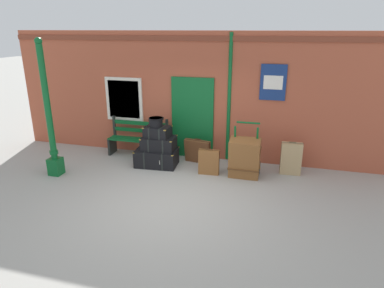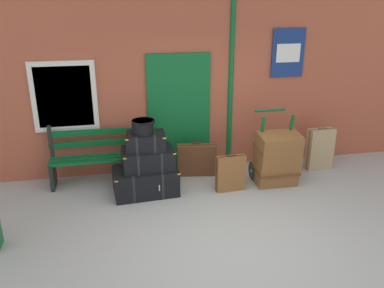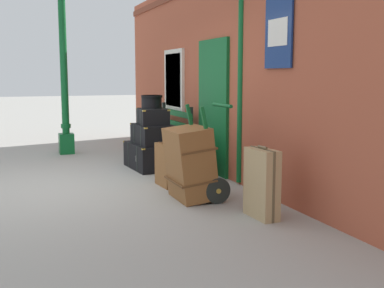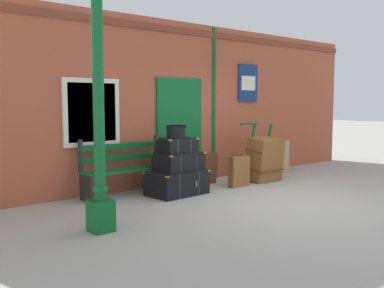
{
  "view_description": "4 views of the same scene",
  "coord_description": "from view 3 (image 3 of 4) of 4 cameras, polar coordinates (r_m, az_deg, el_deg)",
  "views": [
    {
      "loc": [
        2.01,
        -5.76,
        3.25
      ],
      "look_at": [
        0.01,
        1.55,
        0.66
      ],
      "focal_mm": 31.77,
      "sensor_mm": 36.0,
      "label": 1
    },
    {
      "loc": [
        -1.31,
        -4.18,
        3.01
      ],
      "look_at": [
        -0.13,
        1.69,
        0.75
      ],
      "focal_mm": 37.1,
      "sensor_mm": 36.0,
      "label": 2
    },
    {
      "loc": [
        6.95,
        -0.64,
        1.56
      ],
      "look_at": [
        0.18,
        1.92,
        0.54
      ],
      "focal_mm": 46.31,
      "sensor_mm": 36.0,
      "label": 3
    },
    {
      "loc": [
        -5.5,
        -4.4,
        1.62
      ],
      "look_at": [
        -0.33,
        1.9,
        0.84
      ],
      "focal_mm": 40.66,
      "sensor_mm": 36.0,
      "label": 4
    }
  ],
  "objects": [
    {
      "name": "large_brown_trunk",
      "position": [
        6.17,
        -0.24,
        -2.22
      ],
      "size": [
        0.7,
        0.53,
        0.92
      ],
      "color": "brown",
      "rests_on": "ground"
    },
    {
      "name": "platform_bench",
      "position": [
        9.1,
        -2.66,
        0.99
      ],
      "size": [
        1.6,
        0.43,
        1.01
      ],
      "color": "#0F5B28",
      "rests_on": "ground"
    },
    {
      "name": "porters_trolley",
      "position": [
        6.27,
        1.27,
        -3.82
      ],
      "size": [
        0.71,
        0.61,
        1.2
      ],
      "color": "black",
      "rests_on": "ground"
    },
    {
      "name": "brick_facade",
      "position": [
        7.68,
        4.22,
        8.3
      ],
      "size": [
        10.4,
        0.35,
        3.2
      ],
      "color": "#AD5138",
      "rests_on": "ground"
    },
    {
      "name": "suitcase_slate",
      "position": [
        7.53,
        0.44,
        -1.55
      ],
      "size": [
        0.7,
        0.32,
        0.63
      ],
      "color": "brown",
      "rests_on": "ground"
    },
    {
      "name": "steamer_trunk_base",
      "position": [
        8.29,
        -4.76,
        -1.36
      ],
      "size": [
        1.06,
        0.72,
        0.43
      ],
      "color": "black",
      "rests_on": "ground"
    },
    {
      "name": "ground_plane",
      "position": [
        7.15,
        -15.14,
        -4.84
      ],
      "size": [
        60.0,
        60.0,
        0.0
      ],
      "primitive_type": "plane",
      "color": "#A3A099"
    },
    {
      "name": "suitcase_caramel",
      "position": [
        5.45,
        8.04,
        -4.53
      ],
      "size": [
        0.49,
        0.21,
        0.8
      ],
      "color": "tan",
      "rests_on": "ground"
    },
    {
      "name": "steamer_trunk_top",
      "position": [
        8.18,
        -4.55,
        3.18
      ],
      "size": [
        0.64,
        0.49,
        0.27
      ],
      "color": "black",
      "rests_on": "steamer_trunk_middle"
    },
    {
      "name": "round_hatbox",
      "position": [
        8.19,
        -4.67,
        4.97
      ],
      "size": [
        0.36,
        0.35,
        0.22
      ],
      "color": "black",
      "rests_on": "steamer_trunk_top"
    },
    {
      "name": "steamer_trunk_middle",
      "position": [
        8.19,
        -4.51,
        1.14
      ],
      "size": [
        0.84,
        0.59,
        0.33
      ],
      "color": "black",
      "rests_on": "steamer_trunk_base"
    },
    {
      "name": "suitcase_cream",
      "position": [
        6.93,
        -3.09,
        -2.46
      ],
      "size": [
        0.49,
        0.17,
        0.63
      ],
      "color": "brown",
      "rests_on": "ground"
    },
    {
      "name": "lamp_post",
      "position": [
        10.01,
        -14.45,
        5.59
      ],
      "size": [
        0.28,
        0.28,
        3.08
      ],
      "color": "#0F5B28",
      "rests_on": "ground"
    }
  ]
}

